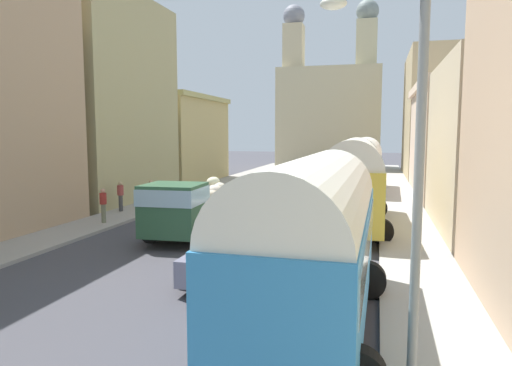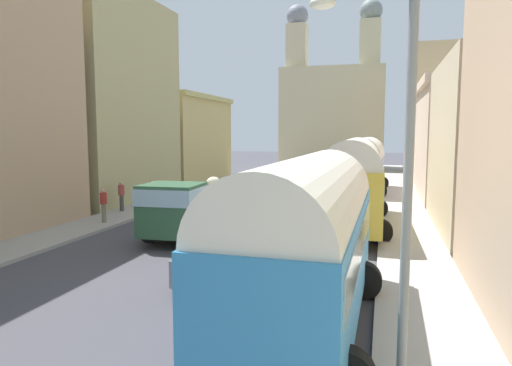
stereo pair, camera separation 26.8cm
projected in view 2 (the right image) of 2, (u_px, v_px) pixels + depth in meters
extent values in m
plane|color=#434249|center=(283.00, 202.00, 29.57)|extent=(154.00, 154.00, 0.00)
cube|color=#9E978F|center=(179.00, 197.00, 31.48)|extent=(2.50, 70.00, 0.14)
cube|color=#ABA8A1|center=(402.00, 206.00, 27.64)|extent=(2.50, 70.00, 0.14)
cube|color=tan|center=(104.00, 101.00, 29.86)|extent=(5.81, 10.38, 12.97)
cube|color=tan|center=(185.00, 142.00, 40.95)|extent=(4.91, 11.37, 7.24)
cube|color=tan|center=(184.00, 98.00, 40.53)|extent=(5.40, 11.37, 0.41)
cube|color=beige|center=(493.00, 147.00, 20.25)|extent=(4.42, 9.94, 7.63)
cube|color=beige|center=(459.00, 144.00, 32.28)|extent=(5.38, 13.61, 7.30)
cube|color=beige|center=(462.00, 87.00, 31.85)|extent=(5.92, 13.61, 0.53)
cube|color=tan|center=(435.00, 116.00, 45.79)|extent=(4.76, 13.23, 12.20)
cube|color=beige|center=(333.00, 119.00, 56.89)|extent=(12.16, 7.68, 12.09)
cube|color=beige|center=(297.00, 98.00, 55.90)|extent=(2.33, 2.33, 17.22)
sphere|color=gray|center=(297.00, 16.00, 54.85)|extent=(2.56, 2.56, 2.56)
cube|color=beige|center=(369.00, 96.00, 53.64)|extent=(2.33, 2.33, 17.22)
sphere|color=gray|center=(371.00, 11.00, 52.59)|extent=(2.56, 2.56, 2.56)
cube|color=#2E7CBB|center=(306.00, 261.00, 10.13)|extent=(2.42, 8.32, 2.31)
cylinder|color=silver|center=(307.00, 209.00, 10.01)|extent=(2.37, 8.15, 2.28)
cube|color=#99B7C6|center=(306.00, 238.00, 10.08)|extent=(2.46, 7.66, 0.74)
cylinder|color=black|center=(283.00, 273.00, 13.02)|extent=(1.00, 0.35, 1.00)
cylinder|color=black|center=(363.00, 280.00, 12.41)|extent=(1.00, 0.35, 1.00)
cylinder|color=black|center=(218.00, 359.00, 8.11)|extent=(1.00, 0.35, 1.00)
cube|color=gold|center=(354.00, 191.00, 21.51)|extent=(2.68, 9.51, 2.48)
cylinder|color=silver|center=(355.00, 164.00, 21.38)|extent=(2.62, 9.32, 2.40)
cube|color=#99B7C6|center=(354.00, 179.00, 21.45)|extent=(2.71, 8.76, 0.80)
cylinder|color=black|center=(334.00, 207.00, 24.75)|extent=(1.00, 0.35, 1.00)
cylinder|color=black|center=(378.00, 208.00, 24.19)|extent=(1.00, 0.35, 1.00)
cylinder|color=black|center=(322.00, 229.00, 19.10)|extent=(1.00, 0.35, 1.00)
cylinder|color=black|center=(380.00, 231.00, 18.54)|extent=(1.00, 0.35, 1.00)
cube|color=silver|center=(365.00, 170.00, 34.09)|extent=(2.68, 8.64, 2.41)
cylinder|color=silver|center=(366.00, 154.00, 33.95)|extent=(2.62, 8.47, 2.38)
cube|color=#99B7C6|center=(365.00, 163.00, 34.03)|extent=(2.70, 7.96, 0.77)
cylinder|color=black|center=(353.00, 182.00, 37.08)|extent=(1.00, 0.35, 1.00)
cylinder|color=black|center=(382.00, 183.00, 36.40)|extent=(1.00, 0.35, 1.00)
cylinder|color=black|center=(345.00, 190.00, 32.03)|extent=(1.00, 0.35, 1.00)
cylinder|color=black|center=(379.00, 191.00, 31.35)|extent=(1.00, 0.35, 1.00)
cube|color=#2D5437|center=(172.00, 209.00, 18.13)|extent=(2.31, 2.22, 2.01)
cube|color=#99B7C6|center=(172.00, 195.00, 18.07)|extent=(2.36, 2.30, 0.64)
cube|color=brown|center=(204.00, 212.00, 21.87)|extent=(2.47, 5.53, 0.55)
ellipsoid|color=beige|center=(195.00, 203.00, 20.98)|extent=(1.22, 1.13, 0.57)
ellipsoid|color=silver|center=(211.00, 195.00, 23.37)|extent=(1.06, 0.89, 0.59)
ellipsoid|color=beige|center=(201.00, 197.00, 22.91)|extent=(0.83, 0.96, 0.56)
ellipsoid|color=beige|center=(211.00, 195.00, 21.83)|extent=(0.98, 0.90, 0.44)
ellipsoid|color=beige|center=(214.00, 190.00, 22.20)|extent=(0.80, 0.98, 0.56)
ellipsoid|color=beige|center=(219.00, 188.00, 23.22)|extent=(0.80, 0.96, 0.57)
ellipsoid|color=beige|center=(213.00, 182.00, 23.35)|extent=(0.82, 0.93, 0.51)
cylinder|color=black|center=(202.00, 234.00, 18.25)|extent=(0.90, 0.32, 0.90)
cylinder|color=black|center=(150.00, 232.00, 18.74)|extent=(0.90, 0.32, 0.90)
cylinder|color=black|center=(233.00, 215.00, 22.64)|extent=(0.90, 0.31, 0.90)
cylinder|color=black|center=(190.00, 213.00, 23.13)|extent=(0.90, 0.31, 0.90)
cube|color=#509447|center=(267.00, 189.00, 31.72)|extent=(1.73, 4.17, 0.67)
cube|color=#97C0BD|center=(267.00, 180.00, 31.66)|extent=(1.51, 2.18, 0.54)
cylinder|color=black|center=(275.00, 196.00, 30.30)|extent=(0.60, 0.21, 0.60)
cylinder|color=black|center=(250.00, 195.00, 30.73)|extent=(0.60, 0.21, 0.60)
cylinder|color=black|center=(283.00, 191.00, 32.78)|extent=(0.60, 0.21, 0.60)
cylinder|color=black|center=(260.00, 191.00, 33.21)|extent=(0.60, 0.21, 0.60)
cube|color=#3D86C6|center=(292.00, 176.00, 40.40)|extent=(1.91, 4.38, 0.78)
cube|color=#9FBBCC|center=(292.00, 169.00, 40.33)|extent=(1.59, 2.31, 0.51)
cylinder|color=black|center=(300.00, 182.00, 38.97)|extent=(0.60, 0.21, 0.60)
cylinder|color=black|center=(281.00, 182.00, 39.31)|extent=(0.60, 0.21, 0.60)
cylinder|color=black|center=(303.00, 179.00, 41.56)|extent=(0.60, 0.21, 0.60)
cylinder|color=black|center=(285.00, 178.00, 41.90)|extent=(0.60, 0.21, 0.60)
cube|color=silver|center=(304.00, 170.00, 47.10)|extent=(1.57, 3.69, 0.76)
cube|color=#9BB4D3|center=(304.00, 164.00, 47.03)|extent=(1.37, 1.92, 0.52)
cylinder|color=black|center=(310.00, 175.00, 45.83)|extent=(0.60, 0.21, 0.60)
cylinder|color=black|center=(294.00, 174.00, 46.25)|extent=(0.60, 0.21, 0.60)
cylinder|color=black|center=(313.00, 173.00, 48.02)|extent=(0.60, 0.21, 0.60)
cylinder|color=black|center=(298.00, 172.00, 48.44)|extent=(0.60, 0.21, 0.60)
cube|color=slate|center=(225.00, 256.00, 14.27)|extent=(1.64, 4.39, 0.75)
cube|color=#94ABCD|center=(225.00, 235.00, 14.20)|extent=(1.43, 2.29, 0.57)
cylinder|color=black|center=(216.00, 254.00, 15.83)|extent=(0.60, 0.21, 0.60)
cylinder|color=black|center=(261.00, 258.00, 15.39)|extent=(0.60, 0.21, 0.60)
cylinder|color=black|center=(182.00, 278.00, 13.23)|extent=(0.60, 0.21, 0.60)
cylinder|color=black|center=(235.00, 283.00, 12.79)|extent=(0.60, 0.21, 0.60)
cube|color=white|center=(289.00, 206.00, 23.85)|extent=(1.74, 4.43, 0.77)
cube|color=#92C2CB|center=(289.00, 194.00, 23.78)|extent=(1.47, 2.32, 0.50)
cylinder|color=black|center=(279.00, 208.00, 25.38)|extent=(0.60, 0.21, 0.60)
cylinder|color=black|center=(307.00, 209.00, 25.02)|extent=(0.60, 0.21, 0.60)
cylinder|color=black|center=(269.00, 217.00, 22.76)|extent=(0.60, 0.21, 0.60)
cylinder|color=black|center=(300.00, 219.00, 22.40)|extent=(0.60, 0.21, 0.60)
cube|color=silver|center=(329.00, 179.00, 37.41)|extent=(1.92, 4.44, 0.82)
cube|color=#9CAEC5|center=(329.00, 171.00, 37.34)|extent=(1.56, 2.35, 0.52)
cylinder|color=black|center=(322.00, 182.00, 38.97)|extent=(0.60, 0.21, 0.60)
cylinder|color=black|center=(341.00, 183.00, 38.44)|extent=(0.60, 0.21, 0.60)
cylinder|color=black|center=(315.00, 185.00, 36.46)|extent=(0.60, 0.21, 0.60)
cylinder|color=black|center=(335.00, 186.00, 35.93)|extent=(0.60, 0.21, 0.60)
cylinder|color=#717257|center=(104.00, 224.00, 22.28)|extent=(0.18, 0.18, 0.14)
cylinder|color=#717257|center=(104.00, 213.00, 22.22)|extent=(0.25, 0.25, 0.90)
cylinder|color=#A22D27|center=(103.00, 198.00, 22.14)|extent=(0.38, 0.38, 0.53)
sphere|color=tan|center=(103.00, 191.00, 22.10)|extent=(0.22, 0.22, 0.22)
cylinder|color=#424142|center=(122.00, 212.00, 25.55)|extent=(0.19, 0.19, 0.14)
cylinder|color=#424142|center=(122.00, 203.00, 25.49)|extent=(0.32, 0.32, 0.89)
cylinder|color=#9E413D|center=(121.00, 190.00, 25.42)|extent=(0.49, 0.49, 0.54)
sphere|color=tan|center=(121.00, 183.00, 25.37)|extent=(0.22, 0.22, 0.22)
cylinder|color=slate|center=(152.00, 210.00, 26.24)|extent=(0.19, 0.19, 0.14)
cylinder|color=slate|center=(152.00, 202.00, 26.19)|extent=(0.31, 0.31, 0.83)
cylinder|color=silver|center=(152.00, 189.00, 26.11)|extent=(0.48, 0.48, 0.61)
sphere|color=tan|center=(152.00, 182.00, 26.06)|extent=(0.21, 0.21, 0.21)
cylinder|color=gray|center=(407.00, 200.00, 7.47)|extent=(0.16, 0.16, 6.74)
ellipsoid|color=silver|center=(323.00, 3.00, 7.50)|extent=(0.44, 0.28, 0.20)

